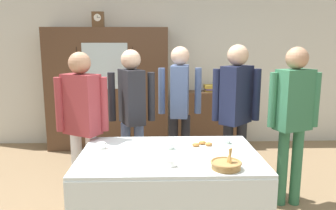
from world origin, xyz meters
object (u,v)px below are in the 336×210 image
object	(u,v)px
tea_cup_front_edge	(169,147)
bread_basket	(226,164)
tea_cup_far_left	(226,141)
tea_cup_far_right	(171,164)
spoon_near_left	(184,156)
spoon_mid_right	(134,144)
person_behind_table_right	(132,107)
dining_table	(169,166)
person_beside_shelf	(82,116)
spoon_far_right	(97,160)
wall_cabinet	(108,89)
person_near_right_end	(180,101)
person_behind_table_left	(236,106)
book_stack	(209,88)
bookshelf_low	(208,119)
person_by_cabinet	(293,111)
tea_cup_mid_left	(101,146)
pastry_plate	(202,146)

from	to	relation	value
tea_cup_front_edge	bread_basket	bearing A→B (deg)	-48.31
tea_cup_far_left	tea_cup_far_right	bearing A→B (deg)	-132.88
spoon_near_left	tea_cup_far_right	bearing A→B (deg)	-116.29
spoon_mid_right	person_behind_table_right	xyz separation A→B (m)	(-0.07, 0.64, 0.23)
dining_table	spoon_mid_right	xyz separation A→B (m)	(-0.32, 0.29, 0.11)
spoon_mid_right	person_beside_shelf	bearing A→B (deg)	155.41
tea_cup_far_left	spoon_far_right	world-z (taller)	tea_cup_far_left
wall_cabinet	tea_cup_far_left	size ratio (longest dim) A/B	14.87
person_near_right_end	person_behind_table_left	bearing A→B (deg)	-36.77
person_beside_shelf	person_behind_table_right	world-z (taller)	person_behind_table_right
book_stack	dining_table	bearing A→B (deg)	-105.66
dining_table	book_stack	bearing A→B (deg)	74.34
person_beside_shelf	bookshelf_low	bearing A→B (deg)	52.84
spoon_near_left	bread_basket	bearing A→B (deg)	-42.92
dining_table	bookshelf_low	bearing A→B (deg)	74.34
tea_cup_far_left	bookshelf_low	bearing A→B (deg)	85.13
person_by_cabinet	spoon_far_right	bearing A→B (deg)	-160.16
person_behind_table_right	wall_cabinet	bearing A→B (deg)	107.11
dining_table	spoon_near_left	world-z (taller)	spoon_near_left
wall_cabinet	spoon_near_left	distance (m)	2.85
tea_cup_front_edge	person_beside_shelf	distance (m)	0.97
tea_cup_front_edge	spoon_far_right	distance (m)	0.65
person_by_cabinet	tea_cup_mid_left	bearing A→B (deg)	-168.28
person_by_cabinet	tea_cup_front_edge	bearing A→B (deg)	-161.78
person_by_cabinet	dining_table	bearing A→B (deg)	-156.82
pastry_plate	person_behind_table_right	world-z (taller)	person_behind_table_right
tea_cup_far_left	person_near_right_end	xyz separation A→B (m)	(-0.37, 0.96, 0.23)
tea_cup_mid_left	person_behind_table_right	world-z (taller)	person_behind_table_right
dining_table	spoon_mid_right	bearing A→B (deg)	137.73
pastry_plate	spoon_mid_right	size ratio (longest dim) A/B	2.35
bookshelf_low	tea_cup_mid_left	bearing A→B (deg)	-118.49
spoon_far_right	spoon_mid_right	xyz separation A→B (m)	(0.27, 0.42, 0.00)
bookshelf_low	spoon_mid_right	xyz separation A→B (m)	(-1.06, -2.35, 0.30)
bookshelf_low	spoon_mid_right	distance (m)	2.59
person_beside_shelf	person_by_cabinet	distance (m)	2.13
bread_basket	person_by_cabinet	world-z (taller)	person_by_cabinet
tea_cup_far_right	tea_cup_front_edge	world-z (taller)	same
bookshelf_low	bread_basket	world-z (taller)	bread_basket
tea_cup_mid_left	spoon_near_left	world-z (taller)	tea_cup_mid_left
dining_table	wall_cabinet	world-z (taller)	wall_cabinet
wall_cabinet	spoon_far_right	world-z (taller)	wall_cabinet
person_behind_table_left	bread_basket	bearing A→B (deg)	-106.30
tea_cup_front_edge	pastry_plate	distance (m)	0.31
dining_table	tea_cup_mid_left	distance (m)	0.64
bookshelf_low	spoon_near_left	size ratio (longest dim) A/B	8.96
tea_cup_far_right	person_beside_shelf	bearing A→B (deg)	135.42
bookshelf_low	person_behind_table_right	xyz separation A→B (m)	(-1.13, -1.70, 0.53)
pastry_plate	tea_cup_mid_left	bearing A→B (deg)	-178.11
tea_cup_mid_left	person_near_right_end	distance (m)	1.35
wall_cabinet	spoon_mid_right	bearing A→B (deg)	-75.87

